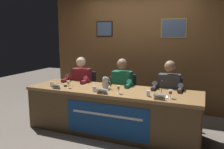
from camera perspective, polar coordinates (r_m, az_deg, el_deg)
ground_plane at (r=4.06m, az=-0.00°, el=-13.91°), size 12.00×12.00×0.00m
wall_back_panelled at (r=5.14m, az=6.44°, el=6.06°), size 4.12×0.14×2.60m
conference_table at (r=3.79m, az=-0.62°, el=-7.51°), size 2.92×0.86×0.74m
chair_left at (r=4.81m, az=-6.84°, el=-4.81°), size 0.44×0.44×0.88m
panelist_left at (r=4.58m, az=-8.13°, el=-2.04°), size 0.51×0.48×1.21m
nameplate_left at (r=3.97m, az=-13.82°, el=-2.87°), size 0.16×0.06×0.08m
juice_glass_left at (r=3.97m, az=-10.92°, el=-2.11°), size 0.06×0.06×0.12m
water_cup_left at (r=4.14m, az=-14.91°, el=-2.43°), size 0.06×0.06×0.08m
microphone_left at (r=4.12m, az=-11.33°, el=-1.83°), size 0.06×0.17×0.22m
chair_center at (r=4.46m, az=3.05°, el=-5.92°), size 0.44×0.44×0.88m
panelist_center at (r=4.21m, az=2.18°, el=-2.99°), size 0.51×0.48×1.21m
nameplate_center at (r=3.52m, az=-2.44°, el=-4.23°), size 0.19×0.06×0.08m
juice_glass_center at (r=3.52m, az=1.65°, el=-3.44°), size 0.06×0.06×0.12m
water_cup_center at (r=3.67m, az=-4.47°, el=-3.70°), size 0.06×0.06×0.08m
microphone_center at (r=3.77m, az=-0.76°, el=-2.74°), size 0.06×0.17×0.22m
chair_right at (r=4.26m, az=14.27°, el=-6.97°), size 0.44×0.44×0.88m
panelist_right at (r=4.00m, az=14.01°, el=-3.97°), size 0.51×0.48×1.21m
nameplate_right at (r=3.27m, az=11.86°, el=-5.50°), size 0.17×0.06×0.08m
juice_glass_right at (r=3.35m, az=14.53°, el=-4.42°), size 0.06×0.06×0.12m
water_cup_right at (r=3.41m, az=9.10°, el=-4.81°), size 0.06×0.06×0.08m
microphone_right at (r=3.51m, az=12.21°, el=-3.89°), size 0.06×0.17×0.22m
water_pitcher_central at (r=3.86m, az=-1.67°, el=-2.11°), size 0.15×0.10×0.21m
document_stack_right at (r=3.41m, az=12.15°, el=-5.49°), size 0.23×0.18×0.01m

